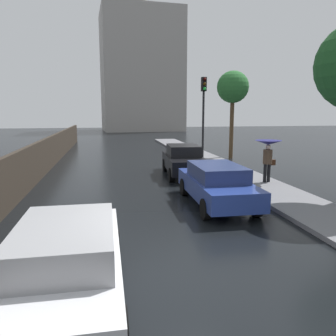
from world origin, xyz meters
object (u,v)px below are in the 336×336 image
car_blue_far_ahead (216,184)px  traffic_light (204,105)px  car_black_near_kerb (183,160)px  street_tree_mid (233,88)px  car_white_mid_road (68,260)px  pedestrian_with_umbrella_near (268,149)px

car_blue_far_ahead → traffic_light: size_ratio=0.92×
car_black_near_kerb → street_tree_mid: (4.52, 5.28, 3.86)m
car_white_mid_road → pedestrian_with_umbrella_near: size_ratio=2.47×
car_black_near_kerb → car_white_mid_road: car_black_near_kerb is taller
street_tree_mid → car_blue_far_ahead: bearing=-113.5°
car_blue_far_ahead → pedestrian_with_umbrella_near: (3.10, 2.47, 0.83)m
pedestrian_with_umbrella_near → car_white_mid_road: bearing=-138.7°
car_blue_far_ahead → street_tree_mid: street_tree_mid is taller
car_black_near_kerb → pedestrian_with_umbrella_near: bearing=-39.1°
car_white_mid_road → traffic_light: 14.04m
car_blue_far_ahead → street_tree_mid: size_ratio=0.77×
street_tree_mid → traffic_light: bearing=-132.3°
car_black_near_kerb → pedestrian_with_umbrella_near: pedestrian_with_umbrella_near is taller
pedestrian_with_umbrella_near → car_black_near_kerb: bearing=132.6°
car_black_near_kerb → traffic_light: traffic_light is taller
car_white_mid_road → traffic_light: bearing=-115.6°
car_blue_far_ahead → pedestrian_with_umbrella_near: 4.05m
car_black_near_kerb → car_blue_far_ahead: 5.28m
car_white_mid_road → pedestrian_with_umbrella_near: (7.37, 7.54, 0.83)m
pedestrian_with_umbrella_near → traffic_light: (-1.41, 4.89, 1.88)m
pedestrian_with_umbrella_near → street_tree_mid: bearing=75.2°
car_blue_far_ahead → car_white_mid_road: bearing=-129.4°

